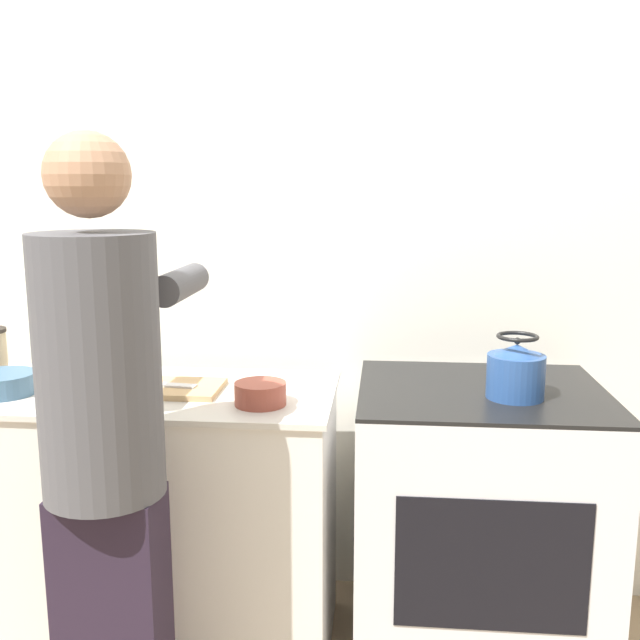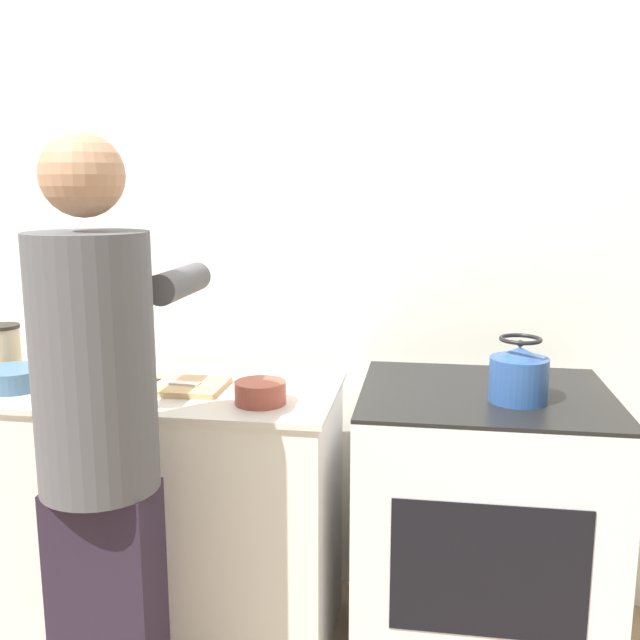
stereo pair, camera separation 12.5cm
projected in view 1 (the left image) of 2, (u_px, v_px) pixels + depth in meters
wall_back at (271, 247)px, 2.59m from camera, size 8.00×0.05×2.60m
counter at (125, 518)px, 2.34m from camera, size 1.38×0.58×0.88m
oven at (476, 523)px, 2.29m from camera, size 0.76×0.66×0.90m
person at (105, 441)px, 1.75m from camera, size 0.33×0.58×1.64m
cutting_board at (165, 388)px, 2.24m from camera, size 0.35×0.22×0.02m
knife at (160, 384)px, 2.24m from camera, size 0.22×0.06×0.01m
kettle at (516, 371)px, 2.10m from camera, size 0.17×0.17×0.19m
bowl_prep at (3, 384)px, 2.20m from camera, size 0.20×0.20×0.07m
bowl_mixing at (260, 394)px, 2.09m from camera, size 0.15×0.15×0.07m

